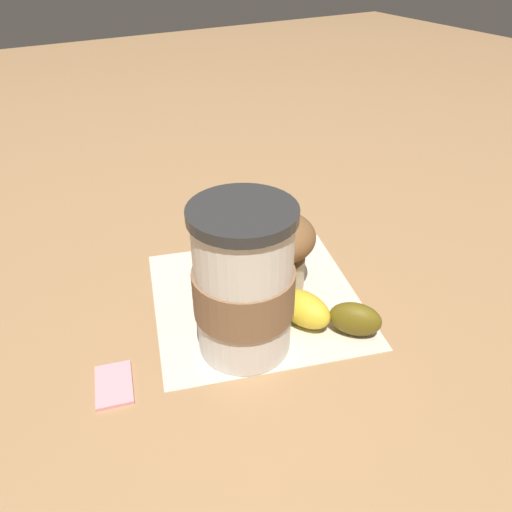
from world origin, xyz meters
TOP-DOWN VIEW (x-y plane):
  - ground_plane at (0.00, 0.00)m, footprint 3.00×3.00m
  - paper_napkin at (0.00, 0.00)m, footprint 0.27×0.27m
  - coffee_cup at (-0.05, 0.04)m, footprint 0.09×0.09m
  - muffin at (0.01, -0.03)m, footprint 0.08×0.08m
  - banana at (-0.03, -0.02)m, footprint 0.20×0.10m
  - sugar_packet at (-0.04, 0.17)m, footprint 0.06×0.04m

SIDE VIEW (x-z plane):
  - ground_plane at x=0.00m, z-range 0.00..0.00m
  - paper_napkin at x=0.00m, z-range 0.00..0.00m
  - sugar_packet at x=-0.04m, z-range 0.00..0.01m
  - banana at x=-0.03m, z-range 0.00..0.04m
  - muffin at x=0.01m, z-range 0.01..0.10m
  - coffee_cup at x=-0.05m, z-range 0.00..0.15m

